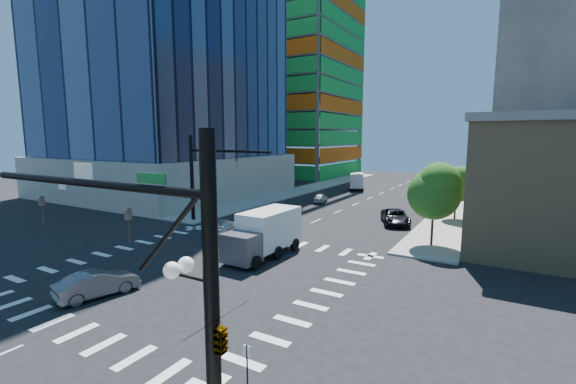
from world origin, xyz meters
The scene contains 16 objects.
ground centered at (0.00, 0.00, 0.00)m, with size 160.00×160.00×0.00m, color black.
road_markings centered at (0.00, 0.00, 0.01)m, with size 20.00×20.00×0.01m, color silver.
sidewalk_ne centered at (12.50, 40.00, 0.07)m, with size 5.00×60.00×0.15m, color gray.
sidewalk_nw centered at (-12.50, 40.00, 0.07)m, with size 5.00×60.00×0.15m, color gray.
construction_building centered at (-27.41, 61.93, 24.61)m, with size 25.16×34.50×70.60m.
signal_mast_se centered at (10.60, -11.50, 5.01)m, with size 10.51×2.48×9.00m.
signal_mast_nw centered at (-10.00, 11.50, 5.49)m, with size 10.20×0.40×9.00m.
tree_south centered at (12.63, 13.90, 4.69)m, with size 4.16×4.16×6.82m.
tree_north centered at (12.93, 25.90, 3.99)m, with size 3.54×3.52×5.78m.
no_parking_sign centered at (10.70, -9.00, 1.38)m, with size 0.30×0.06×2.20m.
car_nb_far centered at (7.76, 20.75, 0.76)m, with size 2.53×5.48×1.52m, color black.
car_sb_near centered at (-4.85, 8.17, 0.74)m, with size 2.08×5.12×1.49m, color silver.
car_sb_mid centered at (-4.60, 28.80, 0.65)m, with size 1.54×3.83×1.30m, color #A2A3AA.
car_sb_cross centered at (-2.01, -5.92, 0.73)m, with size 1.54×4.43×1.46m, color #58575D.
box_truck_near centered at (2.02, 4.69, 1.51)m, with size 2.89×6.56×3.42m.
box_truck_far centered at (-5.05, 44.00, 1.27)m, with size 4.14×5.95×2.87m.
Camera 1 is at (17.76, -18.44, 8.94)m, focal length 24.00 mm.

